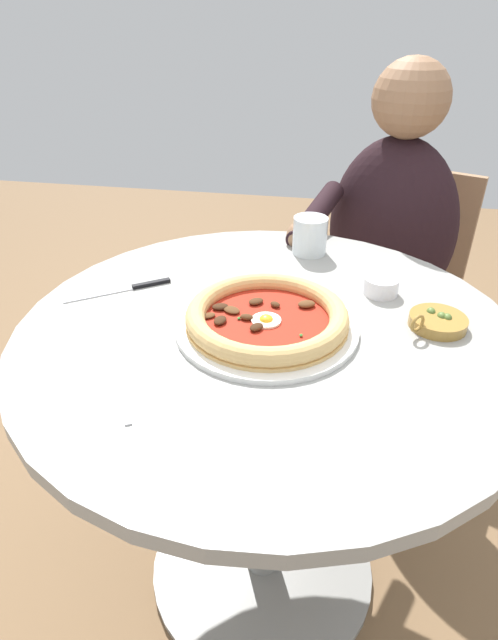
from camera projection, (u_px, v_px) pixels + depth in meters
name	position (u px, v px, depth m)	size (l,w,h in m)	color
ground_plane	(262.00, 568.00, 1.32)	(6.00, 6.00, 0.02)	brown
dining_table	(266.00, 404.00, 1.02)	(0.92, 0.92, 0.74)	#999993
pizza_on_plate	(266.00, 318.00, 0.90)	(0.33, 0.33, 0.05)	white
water_glass	(310.00, 238.00, 1.18)	(0.08, 0.08, 0.09)	silver
steak_knife	(134.00, 287.00, 1.04)	(0.13, 0.18, 0.01)	silver
ramekin_capers	(381.00, 285.00, 1.02)	(0.07, 0.07, 0.03)	white
olive_pan	(437.00, 321.00, 0.91)	(0.11, 0.11, 0.04)	olive
fork_utensil	(122.00, 385.00, 0.77)	(0.16, 0.09, 0.00)	#BCBCC1
diner_person	(380.00, 291.00, 1.53)	(0.47, 0.48, 1.14)	#282833
cafe_chair_diner	(396.00, 276.00, 1.63)	(0.54, 0.54, 0.82)	#957050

